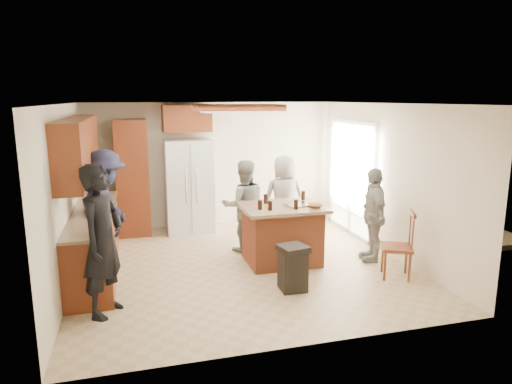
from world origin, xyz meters
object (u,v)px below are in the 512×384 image
object	(u,v)px
person_counter	(106,211)
trash_bin	(293,267)
person_behind_left	(244,206)
spindle_chair	(398,247)
person_front_left	(103,241)
refrigerator	(189,186)
kitchen_island	(282,234)
person_behind_right	(284,199)
person_side_right	(373,215)

from	to	relation	value
person_counter	trash_bin	world-z (taller)	person_counter
person_behind_left	trash_bin	bearing A→B (deg)	102.56
spindle_chair	person_counter	bearing A→B (deg)	160.62
person_front_left	refrigerator	bearing A→B (deg)	4.39
spindle_chair	kitchen_island	bearing A→B (deg)	143.98
person_behind_right	person_side_right	distance (m)	1.68
person_front_left	trash_bin	world-z (taller)	person_front_left
person_side_right	trash_bin	xyz separation A→B (m)	(-1.64, -0.79, -0.44)
person_front_left	person_side_right	xyz separation A→B (m)	(4.06, 0.84, -0.17)
trash_bin	person_front_left	bearing A→B (deg)	-178.65
person_behind_left	kitchen_island	bearing A→B (deg)	125.48
kitchen_island	trash_bin	xyz separation A→B (m)	(-0.20, -1.06, -0.16)
refrigerator	kitchen_island	size ratio (longest dim) A/B	1.41
person_side_right	refrigerator	world-z (taller)	refrigerator
person_front_left	kitchen_island	bearing A→B (deg)	-38.95
person_front_left	person_behind_right	xyz separation A→B (m)	(3.01, 2.15, -0.12)
person_behind_left	person_behind_right	world-z (taller)	person_behind_right
person_behind_left	kitchen_island	distance (m)	0.91
person_front_left	person_counter	distance (m)	1.51
person_side_right	kitchen_island	world-z (taller)	person_side_right
refrigerator	person_behind_left	bearing A→B (deg)	-61.95
person_behind_left	refrigerator	size ratio (longest dim) A/B	0.87
person_behind_left	spindle_chair	xyz separation A→B (m)	(1.87, -1.78, -0.33)
person_behind_left	person_side_right	bearing A→B (deg)	156.68
trash_bin	kitchen_island	bearing A→B (deg)	79.40
kitchen_island	person_side_right	bearing A→B (deg)	-10.63
person_front_left	refrigerator	distance (m)	3.57
person_behind_right	spindle_chair	world-z (taller)	person_behind_right
trash_bin	refrigerator	bearing A→B (deg)	107.16
trash_bin	spindle_chair	xyz separation A→B (m)	(1.63, 0.02, 0.13)
kitchen_island	trash_bin	size ratio (longest dim) A/B	2.03
person_behind_right	trash_bin	bearing A→B (deg)	78.94
person_behind_right	refrigerator	distance (m)	1.94
kitchen_island	person_counter	bearing A→B (deg)	171.49
person_behind_left	trash_bin	distance (m)	1.87
person_behind_left	trash_bin	xyz separation A→B (m)	(0.24, -1.80, -0.47)
person_side_right	person_counter	distance (m)	4.15
person_side_right	refrigerator	bearing A→B (deg)	-121.60
person_side_right	kitchen_island	size ratio (longest dim) A/B	1.18
person_counter	kitchen_island	bearing A→B (deg)	-79.78
person_behind_right	kitchen_island	size ratio (longest dim) A/B	1.25
person_side_right	person_counter	bearing A→B (deg)	-88.15
person_counter	person_behind_left	bearing A→B (deg)	-62.44
person_front_left	person_behind_left	bearing A→B (deg)	-21.64
refrigerator	person_behind_right	bearing A→B (deg)	-35.35
person_front_left	person_behind_right	distance (m)	3.70
person_side_right	kitchen_island	distance (m)	1.49
spindle_chair	person_side_right	bearing A→B (deg)	89.19
person_front_left	trash_bin	size ratio (longest dim) A/B	2.92
person_behind_left	kitchen_island	size ratio (longest dim) A/B	1.23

